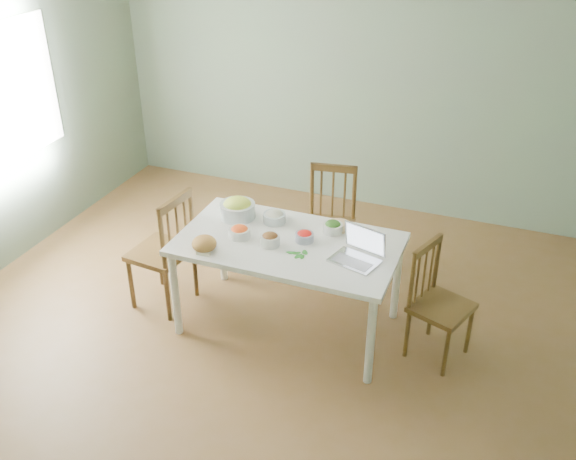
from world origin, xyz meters
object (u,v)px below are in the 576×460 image
at_px(dining_table, 288,284).
at_px(chair_right, 442,305).
at_px(bread_boule, 204,244).
at_px(bowl_squash, 237,208).
at_px(laptop, 355,248).
at_px(chair_left, 160,249).
at_px(chair_far, 329,226).

height_order(dining_table, chair_right, chair_right).
relative_size(bread_boule, bowl_squash, 0.64).
bearing_deg(bowl_squash, chair_right, -4.86).
xyz_separation_m(bread_boule, laptop, (1.06, 0.25, 0.06)).
bearing_deg(dining_table, chair_left, -175.89).
height_order(chair_far, chair_right, chair_far).
relative_size(chair_left, laptop, 3.10).
xyz_separation_m(dining_table, chair_right, (1.17, 0.07, 0.07)).
distance_m(dining_table, chair_right, 1.17).
bearing_deg(bowl_squash, bread_boule, -90.95).
height_order(dining_table, bread_boule, bread_boule).
distance_m(chair_right, bowl_squash, 1.74).
bearing_deg(bowl_squash, chair_far, 46.61).
xyz_separation_m(dining_table, chair_far, (0.06, 0.82, 0.11)).
bearing_deg(bowl_squash, chair_left, -152.89).
bearing_deg(bread_boule, chair_left, 154.97).
bearing_deg(chair_right, laptop, 124.60).
height_order(bread_boule, bowl_squash, bowl_squash).
distance_m(chair_right, laptop, 0.78).
xyz_separation_m(bowl_squash, laptop, (1.05, -0.30, 0.03)).
height_order(chair_left, laptop, chair_left).
distance_m(bread_boule, bowl_squash, 0.55).
bearing_deg(dining_table, laptop, -9.37).
bearing_deg(chair_far, laptop, -71.78).
height_order(dining_table, bowl_squash, bowl_squash).
distance_m(dining_table, bowl_squash, 0.73).
xyz_separation_m(dining_table, chair_left, (-1.08, -0.08, 0.12)).
height_order(chair_far, laptop, laptop).
bearing_deg(chair_right, chair_far, 76.20).
distance_m(dining_table, chair_far, 0.83).
xyz_separation_m(chair_far, laptop, (0.48, -0.91, 0.40)).
height_order(chair_right, laptop, laptop).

